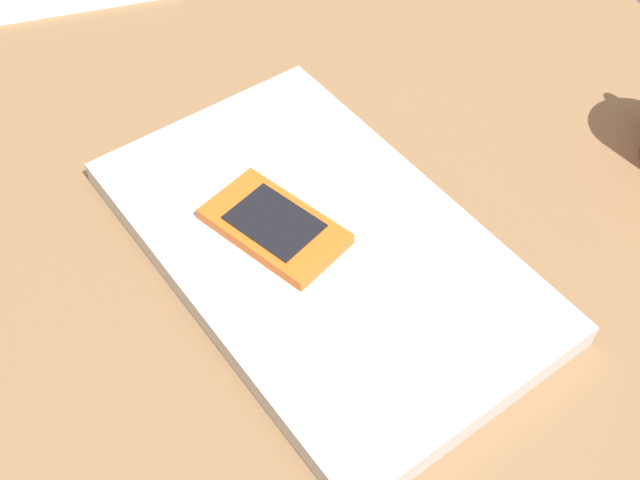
# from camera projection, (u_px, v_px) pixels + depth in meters

# --- Properties ---
(desk_surface) EXTENTS (1.20, 0.80, 0.03)m
(desk_surface) POSITION_uv_depth(u_px,v_px,m) (319.00, 176.00, 0.69)
(desk_surface) COLOR olive
(desk_surface) RESTS_ON ground
(laptop_closed) EXTENTS (0.40, 0.30, 0.02)m
(laptop_closed) POSITION_uv_depth(u_px,v_px,m) (320.00, 248.00, 0.60)
(laptop_closed) COLOR #B7BABC
(laptop_closed) RESTS_ON desk_surface
(cell_phone_on_laptop) EXTENTS (0.12, 0.10, 0.01)m
(cell_phone_on_laptop) POSITION_uv_depth(u_px,v_px,m) (274.00, 226.00, 0.60)
(cell_phone_on_laptop) COLOR orange
(cell_phone_on_laptop) RESTS_ON laptop_closed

